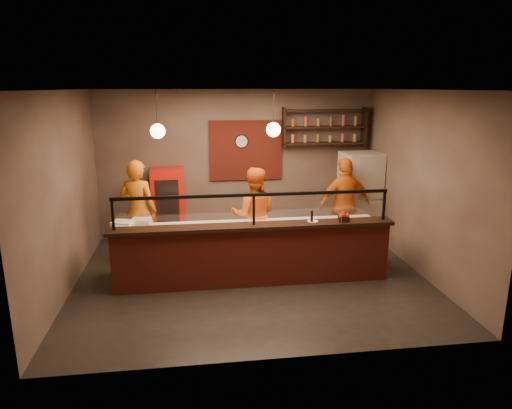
{
  "coord_description": "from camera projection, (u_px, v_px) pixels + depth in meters",
  "views": [
    {
      "loc": [
        -0.94,
        -7.38,
        3.25
      ],
      "look_at": [
        0.12,
        0.3,
        1.24
      ],
      "focal_mm": 32.0,
      "sensor_mm": 36.0,
      "label": 1
    }
  ],
  "objects": [
    {
      "name": "sneeze_guard",
      "position": [
        254.0,
        206.0,
        7.38
      ],
      "size": [
        4.5,
        0.05,
        0.52
      ],
      "color": "white",
      "rests_on": "counter_ledge"
    },
    {
      "name": "service_counter",
      "position": [
        254.0,
        257.0,
        7.6
      ],
      "size": [
        4.6,
        0.25,
        1.0
      ],
      "primitive_type": "cube",
      "color": "maroon",
      "rests_on": "floor"
    },
    {
      "name": "pizza_dough",
      "position": [
        299.0,
        224.0,
        8.01
      ],
      "size": [
        0.75,
        0.75,
        0.01
      ],
      "primitive_type": "cylinder",
      "rotation": [
        0.0,
        0.0,
        -0.39
      ],
      "color": "beige",
      "rests_on": "worktop"
    },
    {
      "name": "red_cooler",
      "position": [
        168.0,
        206.0,
        9.68
      ],
      "size": [
        0.71,
        0.65,
        1.59
      ],
      "primitive_type": "cube",
      "rotation": [
        0.0,
        0.0,
        0.04
      ],
      "color": "red",
      "rests_on": "floor"
    },
    {
      "name": "wall_back",
      "position": [
        237.0,
        164.0,
        10.01
      ],
      "size": [
        6.0,
        0.0,
        6.0
      ],
      "primitive_type": "plane",
      "rotation": [
        1.57,
        0.0,
        0.0
      ],
      "color": "#6E5F50",
      "rests_on": "floor"
    },
    {
      "name": "floor",
      "position": [
        252.0,
        277.0,
        8.01
      ],
      "size": [
        6.0,
        6.0,
        0.0
      ],
      "primitive_type": "plane",
      "color": "black",
      "rests_on": "ground"
    },
    {
      "name": "small_plate",
      "position": [
        313.0,
        221.0,
        7.62
      ],
      "size": [
        0.21,
        0.21,
        0.01
      ],
      "primitive_type": "cylinder",
      "rotation": [
        0.0,
        0.0,
        0.23
      ],
      "color": "silver",
      "rests_on": "counter_ledge"
    },
    {
      "name": "pendant_left",
      "position": [
        158.0,
        131.0,
        7.37
      ],
      "size": [
        0.24,
        0.24,
        0.77
      ],
      "color": "black",
      "rests_on": "ceiling"
    },
    {
      "name": "fridge",
      "position": [
        360.0,
        196.0,
        9.87
      ],
      "size": [
        0.84,
        0.79,
        1.89
      ],
      "primitive_type": "cube",
      "rotation": [
        0.0,
        0.0,
        0.07
      ],
      "color": "beige",
      "rests_on": "floor"
    },
    {
      "name": "prep_tub_c",
      "position": [
        124.0,
        229.0,
        7.53
      ],
      "size": [
        0.33,
        0.29,
        0.14
      ],
      "primitive_type": "cube",
      "rotation": [
        0.0,
        0.0,
        -0.24
      ],
      "color": "silver",
      "rests_on": "worktop"
    },
    {
      "name": "wall_right",
      "position": [
        420.0,
        183.0,
        8.01
      ],
      "size": [
        0.0,
        5.0,
        5.0
      ],
      "primitive_type": "plane",
      "rotation": [
        1.57,
        0.0,
        -1.57
      ],
      "color": "#6E5F50",
      "rests_on": "floor"
    },
    {
      "name": "wall_shelving",
      "position": [
        324.0,
        127.0,
        9.89
      ],
      "size": [
        1.84,
        0.28,
        0.85
      ],
      "color": "black",
      "rests_on": "wall_back"
    },
    {
      "name": "brick_patch",
      "position": [
        246.0,
        150.0,
        9.93
      ],
      "size": [
        1.6,
        0.04,
        1.3
      ],
      "primitive_type": "cube",
      "color": "maroon",
      "rests_on": "wall_back"
    },
    {
      "name": "wall_left",
      "position": [
        64.0,
        194.0,
        7.22
      ],
      "size": [
        0.0,
        5.0,
        5.0
      ],
      "primitive_type": "plane",
      "rotation": [
        1.57,
        0.0,
        1.57
      ],
      "color": "#6E5F50",
      "rests_on": "floor"
    },
    {
      "name": "rolling_pin",
      "position": [
        151.0,
        227.0,
        7.75
      ],
      "size": [
        0.39,
        0.14,
        0.07
      ],
      "primitive_type": "cylinder",
      "rotation": [
        0.0,
        1.57,
        0.2
      ],
      "color": "yellow",
      "rests_on": "worktop"
    },
    {
      "name": "counter_ledge",
      "position": [
        254.0,
        226.0,
        7.47
      ],
      "size": [
        4.7,
        0.37,
        0.06
      ],
      "primitive_type": "cube",
      "color": "black",
      "rests_on": "service_counter"
    },
    {
      "name": "cook_left",
      "position": [
        138.0,
        211.0,
        8.62
      ],
      "size": [
        0.82,
        0.67,
        1.95
      ],
      "primitive_type": "imported",
      "rotation": [
        0.0,
        0.0,
        2.81
      ],
      "color": "orange",
      "rests_on": "floor"
    },
    {
      "name": "worktop_cabinet",
      "position": [
        250.0,
        250.0,
        8.1
      ],
      "size": [
        4.6,
        0.75,
        0.85
      ],
      "primitive_type": "cube",
      "color": "gray",
      "rests_on": "floor"
    },
    {
      "name": "ceiling",
      "position": [
        251.0,
        90.0,
        7.21
      ],
      "size": [
        6.0,
        6.0,
        0.0
      ],
      "primitive_type": "plane",
      "rotation": [
        3.14,
        0.0,
        0.0
      ],
      "color": "#322C27",
      "rests_on": "wall_back"
    },
    {
      "name": "wall_front",
      "position": [
        279.0,
        235.0,
        5.22
      ],
      "size": [
        6.0,
        0.0,
        6.0
      ],
      "primitive_type": "plane",
      "rotation": [
        -1.57,
        0.0,
        0.0
      ],
      "color": "#6E5F50",
      "rests_on": "floor"
    },
    {
      "name": "worktop",
      "position": [
        250.0,
        226.0,
        7.99
      ],
      "size": [
        4.6,
        0.75,
        0.05
      ],
      "primitive_type": "cube",
      "color": "silver",
      "rests_on": "worktop_cabinet"
    },
    {
      "name": "prep_tub_b",
      "position": [
        141.0,
        223.0,
        7.81
      ],
      "size": [
        0.34,
        0.29,
        0.16
      ],
      "primitive_type": "cube",
      "rotation": [
        0.0,
        0.0,
        -0.12
      ],
      "color": "silver",
      "rests_on": "worktop"
    },
    {
      "name": "condiment_caddy",
      "position": [
        343.0,
        219.0,
        7.62
      ],
      "size": [
        0.18,
        0.14,
        0.09
      ],
      "primitive_type": "cube",
      "rotation": [
        0.0,
        0.0,
        -0.05
      ],
      "color": "black",
      "rests_on": "counter_ledge"
    },
    {
      "name": "prep_tub_a",
      "position": [
        123.0,
        226.0,
        7.64
      ],
      "size": [
        0.4,
        0.36,
        0.17
      ],
      "primitive_type": "cube",
      "rotation": [
        0.0,
        0.0,
        -0.3
      ],
      "color": "white",
      "rests_on": "worktop"
    },
    {
      "name": "pendant_right",
      "position": [
        273.0,
        130.0,
        7.62
      ],
      "size": [
        0.24,
        0.24,
        0.77
      ],
      "color": "black",
      "rests_on": "ceiling"
    },
    {
      "name": "cook_mid",
      "position": [
        254.0,
        215.0,
        8.56
      ],
      "size": [
        0.96,
        0.79,
        1.81
      ],
      "primitive_type": "imported",
      "rotation": [
        0.0,
        0.0,
        3.01
      ],
      "color": "#D75C14",
      "rests_on": "floor"
    },
    {
      "name": "pepper_mill",
      "position": [
        312.0,
        216.0,
        7.55
      ],
      "size": [
        0.05,
        0.05,
        0.2
      ],
      "primitive_type": "cylinder",
      "rotation": [
        0.0,
        0.0,
        -0.05
      ],
      "color": "black",
      "rests_on": "counter_ledge"
    },
    {
      "name": "wall_clock",
      "position": [
        241.0,
        141.0,
        9.86
      ],
      "size": [
        0.3,
        0.04,
        0.3
      ],
      "primitive_type": "cylinder",
      "rotation": [
        1.57,
        0.0,
        0.0
      ],
      "color": "black",
      "rests_on": "wall_back"
    },
    {
      "name": "cook_right",
      "position": [
        345.0,
        204.0,
        9.19
      ],
      "size": [
        1.17,
        0.63,
        1.89
      ],
      "primitive_type": "imported",
      "rotation": [
        0.0,
        0.0,
        3.3
      ],
      "color": "#D26213",
      "rests_on": "floor"
    }
  ]
}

